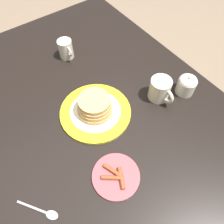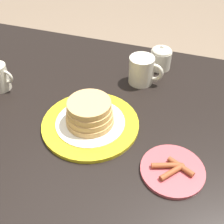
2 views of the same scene
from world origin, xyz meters
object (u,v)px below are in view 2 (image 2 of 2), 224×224
side_plate_bacon (172,170)px  pancake_plate (90,118)px  sugar_bowl (161,57)px  coffee_mug (142,70)px

side_plate_bacon → pancake_plate: bearing=161.1°
side_plate_bacon → sugar_bowl: bearing=105.3°
pancake_plate → sugar_bowl: 0.39m
side_plate_bacon → coffee_mug: size_ratio=1.36×
pancake_plate → side_plate_bacon: pancake_plate is taller
pancake_plate → coffee_mug: coffee_mug is taller
sugar_bowl → coffee_mug: bearing=-111.2°
sugar_bowl → pancake_plate: bearing=-109.5°
pancake_plate → sugar_bowl: (0.13, 0.37, 0.01)m
pancake_plate → side_plate_bacon: bearing=-18.9°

